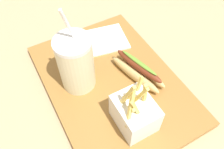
# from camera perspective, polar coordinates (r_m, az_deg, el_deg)

# --- Properties ---
(ground_plane) EXTENTS (2.40, 2.40, 0.02)m
(ground_plane) POSITION_cam_1_polar(r_m,az_deg,el_deg) (0.66, 0.00, -3.18)
(ground_plane) COLOR tan
(food_tray) EXTENTS (0.47, 0.33, 0.02)m
(food_tray) POSITION_cam_1_polar(r_m,az_deg,el_deg) (0.64, 0.00, -2.18)
(food_tray) COLOR olive
(food_tray) RESTS_ON ground_plane
(soda_cup) EXTENTS (0.09, 0.09, 0.24)m
(soda_cup) POSITION_cam_1_polar(r_m,az_deg,el_deg) (0.58, -8.81, 2.68)
(soda_cup) COLOR beige
(soda_cup) RESTS_ON food_tray
(fries_basket) EXTENTS (0.10, 0.08, 0.15)m
(fries_basket) POSITION_cam_1_polar(r_m,az_deg,el_deg) (0.54, 5.57, -9.34)
(fries_basket) COLOR white
(fries_basket) RESTS_ON food_tray
(hot_dog_1) EXTENTS (0.17, 0.09, 0.06)m
(hot_dog_1) POSITION_cam_1_polar(r_m,az_deg,el_deg) (0.63, 6.39, 1.03)
(hot_dog_1) COLOR tan
(hot_dog_1) RESTS_ON food_tray
(ketchup_cup_1) EXTENTS (0.04, 0.04, 0.02)m
(ketchup_cup_1) POSITION_cam_1_polar(r_m,az_deg,el_deg) (0.70, -10.65, 5.80)
(ketchup_cup_1) COLOR white
(ketchup_cup_1) RESTS_ON food_tray
(napkin_stack) EXTENTS (0.14, 0.15, 0.01)m
(napkin_stack) POSITION_cam_1_polar(r_m,az_deg,el_deg) (0.73, -1.73, 8.50)
(napkin_stack) COLOR white
(napkin_stack) RESTS_ON food_tray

